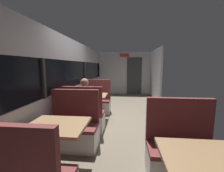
% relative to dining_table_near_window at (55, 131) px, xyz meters
% --- Properties ---
extents(ground_plane, '(3.30, 9.20, 0.02)m').
position_rel_dining_table_near_window_xyz_m(ground_plane, '(0.89, 2.09, -0.65)').
color(ground_plane, '#665B4C').
extents(carriage_window_panel_left, '(0.09, 8.48, 2.30)m').
position_rel_dining_table_near_window_xyz_m(carriage_window_panel_left, '(-0.56, 2.09, 0.47)').
color(carriage_window_panel_left, '#B2B2B7').
rests_on(carriage_window_panel_left, ground_plane).
extents(carriage_end_bulkhead, '(2.90, 0.11, 2.30)m').
position_rel_dining_table_near_window_xyz_m(carriage_end_bulkhead, '(0.95, 6.28, 0.50)').
color(carriage_end_bulkhead, '#B2B2B7').
rests_on(carriage_end_bulkhead, ground_plane).
extents(carriage_aisle_panel_right, '(0.08, 2.40, 2.30)m').
position_rel_dining_table_near_window_xyz_m(carriage_aisle_panel_right, '(2.34, 5.09, 0.51)').
color(carriage_aisle_panel_right, '#B2B2B7').
rests_on(carriage_aisle_panel_right, ground_plane).
extents(dining_table_near_window, '(0.90, 0.70, 0.74)m').
position_rel_dining_table_near_window_xyz_m(dining_table_near_window, '(0.00, 0.00, 0.00)').
color(dining_table_near_window, '#9E9EA3').
rests_on(dining_table_near_window, ground_plane).
extents(bench_near_window_facing_entry, '(0.95, 0.50, 1.10)m').
position_rel_dining_table_near_window_xyz_m(bench_near_window_facing_entry, '(0.00, 0.70, -0.31)').
color(bench_near_window_facing_entry, silver).
rests_on(bench_near_window_facing_entry, ground_plane).
extents(dining_table_mid_window, '(0.90, 0.70, 0.74)m').
position_rel_dining_table_near_window_xyz_m(dining_table_mid_window, '(0.00, 2.13, 0.00)').
color(dining_table_mid_window, '#9E9EA3').
rests_on(dining_table_mid_window, ground_plane).
extents(bench_mid_window_facing_end, '(0.95, 0.50, 1.10)m').
position_rel_dining_table_near_window_xyz_m(bench_mid_window_facing_end, '(0.00, 1.43, -0.31)').
color(bench_mid_window_facing_end, silver).
rests_on(bench_mid_window_facing_end, ground_plane).
extents(bench_mid_window_facing_entry, '(0.95, 0.50, 1.10)m').
position_rel_dining_table_near_window_xyz_m(bench_mid_window_facing_entry, '(0.00, 2.83, -0.31)').
color(bench_mid_window_facing_entry, silver).
rests_on(bench_mid_window_facing_entry, ground_plane).
extents(dining_table_front_aisle, '(0.90, 0.70, 0.74)m').
position_rel_dining_table_near_window_xyz_m(dining_table_front_aisle, '(1.79, -0.60, 0.00)').
color(dining_table_front_aisle, '#9E9EA3').
rests_on(dining_table_front_aisle, ground_plane).
extents(bench_front_aisle_facing_entry, '(0.95, 0.50, 1.10)m').
position_rel_dining_table_near_window_xyz_m(bench_front_aisle_facing_entry, '(1.79, 0.10, -0.31)').
color(bench_front_aisle_facing_entry, silver).
rests_on(bench_front_aisle_facing_entry, ground_plane).
extents(seated_passenger, '(0.47, 0.55, 1.26)m').
position_rel_dining_table_near_window_xyz_m(seated_passenger, '(0.00, 1.51, -0.10)').
color(seated_passenger, '#26262D').
rests_on(seated_passenger, ground_plane).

